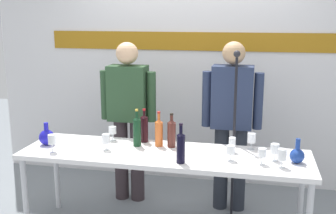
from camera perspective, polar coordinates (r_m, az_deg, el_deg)
back_wall at (r=4.63m, az=3.21°, el=7.83°), size 4.64×0.11×3.00m
display_table at (r=3.50m, az=-0.53°, el=-7.24°), size 2.43×0.67×0.76m
decanter_blue_left at (r=3.82m, az=-16.47°, el=-4.00°), size 0.14×0.14×0.20m
decanter_blue_right at (r=3.38m, az=17.47°, el=-6.37°), size 0.12×0.12×0.20m
presenter_left at (r=4.15m, az=-5.52°, el=-0.77°), size 0.57×0.22×1.63m
presenter_right at (r=3.96m, az=8.81°, el=-1.39°), size 0.57×0.22×1.65m
wine_bottle_0 at (r=3.59m, az=0.50°, el=-3.55°), size 0.07×0.07×0.30m
wine_bottle_1 at (r=3.61m, az=-1.27°, el=-3.45°), size 0.07×0.07×0.31m
wine_bottle_2 at (r=3.21m, az=1.78°, el=-5.47°), size 0.07×0.07×0.32m
wine_bottle_3 at (r=3.62m, az=-4.32°, el=-3.26°), size 0.07×0.07×0.33m
wine_bottle_4 at (r=3.74m, az=-3.31°, el=-2.86°), size 0.07×0.07×0.31m
wine_glass_left_0 at (r=3.59m, az=-15.79°, el=-4.38°), size 0.07×0.07×0.15m
wine_glass_left_1 at (r=3.82m, az=-7.71°, el=-3.24°), size 0.07×0.07×0.13m
wine_glass_left_2 at (r=3.56m, az=-8.61°, el=-4.41°), size 0.07×0.07×0.14m
wine_glass_right_0 at (r=3.24m, az=15.52°, el=-6.40°), size 0.07×0.07×0.15m
wine_glass_right_1 at (r=3.38m, az=14.60°, el=-5.64°), size 0.07×0.07×0.14m
wine_glass_right_2 at (r=3.51m, az=8.90°, el=-4.80°), size 0.06×0.06×0.13m
wine_glass_right_3 at (r=3.27m, az=12.92°, el=-6.23°), size 0.06×0.06×0.13m
wine_glass_right_4 at (r=3.60m, az=11.51°, el=-4.27°), size 0.07×0.07×0.14m
wine_glass_right_5 at (r=3.31m, az=8.67°, el=-5.92°), size 0.07×0.07×0.12m
microphone_stand at (r=3.83m, az=8.98°, el=-8.19°), size 0.20×0.20×1.60m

